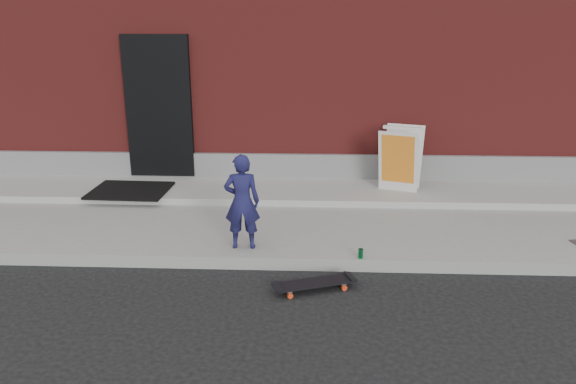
# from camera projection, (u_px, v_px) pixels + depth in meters

# --- Properties ---
(ground) EXTENTS (80.00, 80.00, 0.00)m
(ground) POSITION_uv_depth(u_px,v_px,m) (324.00, 271.00, 6.44)
(ground) COLOR black
(ground) RESTS_ON ground
(sidewalk) EXTENTS (20.00, 3.00, 0.15)m
(sidewalk) POSITION_uv_depth(u_px,v_px,m) (322.00, 219.00, 7.85)
(sidewalk) COLOR gray
(sidewalk) RESTS_ON ground
(apron) EXTENTS (20.00, 1.20, 0.10)m
(apron) POSITION_uv_depth(u_px,v_px,m) (321.00, 191.00, 8.66)
(apron) COLOR gray
(apron) RESTS_ON sidewalk
(building) EXTENTS (20.00, 8.10, 5.00)m
(building) POSITION_uv_depth(u_px,v_px,m) (320.00, 29.00, 12.34)
(building) COLOR maroon
(building) RESTS_ON ground
(child) EXTENTS (0.43, 0.30, 1.15)m
(child) POSITION_uv_depth(u_px,v_px,m) (242.00, 202.00, 6.56)
(child) COLOR #171742
(child) RESTS_ON sidewalk
(skateboard) EXTENTS (0.90, 0.50, 0.10)m
(skateboard) POSITION_uv_depth(u_px,v_px,m) (315.00, 283.00, 5.98)
(skateboard) COLOR red
(skateboard) RESTS_ON ground
(pizza_sign) EXTENTS (0.77, 0.84, 0.97)m
(pizza_sign) POSITION_uv_depth(u_px,v_px,m) (400.00, 158.00, 8.48)
(pizza_sign) COLOR silver
(pizza_sign) RESTS_ON apron
(soda_can) EXTENTS (0.08, 0.08, 0.11)m
(soda_can) POSITION_uv_depth(u_px,v_px,m) (361.00, 254.00, 6.41)
(soda_can) COLOR #1B8A49
(soda_can) RESTS_ON sidewalk
(doormat) EXTENTS (1.17, 0.96, 0.03)m
(doormat) POSITION_uv_depth(u_px,v_px,m) (130.00, 190.00, 8.50)
(doormat) COLOR black
(doormat) RESTS_ON apron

